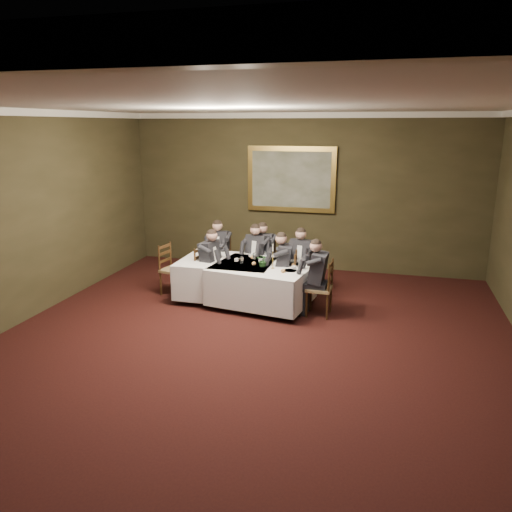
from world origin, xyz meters
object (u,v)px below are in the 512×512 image
at_px(table_main, 262,283).
at_px(chair_sec_backleft, 220,269).
at_px(diner_sec_endright, 285,277).
at_px(centerpiece, 263,260).
at_px(diner_main_backleft, 258,264).
at_px(chair_sec_endleft, 173,280).
at_px(table_second, 228,276).
at_px(chair_main_backright, 301,281).
at_px(chair_main_endleft, 209,284).
at_px(diner_main_endright, 319,287).
at_px(candlestick, 273,259).
at_px(diner_main_endleft, 209,272).
at_px(chair_sec_endright, 285,289).
at_px(painting, 291,179).
at_px(diner_sec_backright, 263,262).
at_px(diner_sec_backleft, 219,259).
at_px(chair_sec_backright, 264,273).
at_px(chair_main_endright, 319,299).
at_px(chair_main_backleft, 258,275).
at_px(diner_main_backright, 302,270).

relative_size(table_main, chair_sec_backleft, 1.93).
height_order(diner_sec_endright, centerpiece, diner_sec_endright).
relative_size(diner_main_backleft, chair_sec_endleft, 1.35).
distance_m(table_second, chair_main_backright, 1.46).
distance_m(chair_main_endleft, diner_main_endright, 2.21).
height_order(diner_sec_endright, candlestick, diner_sec_endright).
xyz_separation_m(diner_main_endleft, chair_sec_endright, (1.48, 0.07, -0.23)).
height_order(table_main, diner_main_backleft, diner_main_backleft).
relative_size(chair_main_endleft, diner_sec_endright, 0.74).
bearing_deg(chair_main_endleft, table_second, 111.55).
bearing_deg(chair_sec_backleft, painting, -131.48).
xyz_separation_m(chair_sec_backleft, diner_sec_backright, (0.96, -0.01, 0.23)).
height_order(diner_sec_backleft, chair_sec_backright, diner_sec_backleft).
height_order(diner_sec_backright, diner_sec_endright, same).
bearing_deg(diner_sec_endright, chair_sec_endright, -90.00).
distance_m(table_second, chair_main_endleft, 0.40).
distance_m(chair_sec_endright, chair_sec_endleft, 2.25).
distance_m(table_second, diner_sec_backright, 1.02).
xyz_separation_m(chair_main_backright, candlestick, (-0.37, -0.90, 0.65)).
height_order(table_main, diner_sec_backright, diner_sec_backright).
xyz_separation_m(diner_main_backleft, diner_main_endleft, (-0.75, -0.78, 0.00)).
xyz_separation_m(diner_main_endright, diner_sec_backleft, (-2.29, 1.31, 0.00)).
height_order(chair_main_endright, centerpiece, centerpiece).
distance_m(chair_main_backleft, painting, 2.48).
bearing_deg(diner_main_backleft, chair_sec_backleft, 2.45).
height_order(diner_main_backleft, chair_main_backright, diner_main_backleft).
distance_m(centerpiece, painting, 2.92).
bearing_deg(chair_main_backleft, diner_main_backright, -173.96).
relative_size(diner_main_endright, centerpiece, 5.64).
xyz_separation_m(chair_main_endright, chair_sec_endleft, (-2.95, 0.40, 0.00)).
bearing_deg(chair_sec_backleft, candlestick, 136.47).
relative_size(chair_main_endleft, chair_sec_backleft, 1.00).
height_order(chair_sec_endright, centerpiece, centerpiece).
height_order(chair_main_endright, chair_sec_endleft, same).
distance_m(table_main, chair_main_endleft, 1.11).
bearing_deg(chair_main_endright, diner_main_backright, 29.02).
bearing_deg(chair_sec_endright, diner_main_endright, -128.15).
height_order(chair_main_backright, chair_main_endleft, same).
xyz_separation_m(chair_sec_endright, candlestick, (-0.17, -0.33, 0.65)).
xyz_separation_m(table_main, chair_main_endleft, (-1.09, 0.17, -0.17)).
xyz_separation_m(centerpiece, painting, (-0.03, 2.67, 1.17)).
bearing_deg(candlestick, diner_sec_backright, 111.35).
height_order(diner_main_backright, centerpiece, diner_main_backright).
relative_size(chair_main_endright, diner_main_endright, 0.74).
relative_size(chair_main_backright, diner_sec_backleft, 0.74).
bearing_deg(chair_sec_endleft, chair_main_endright, 92.42).
bearing_deg(chair_main_backleft, chair_sec_backright, -93.78).
relative_size(chair_sec_endleft, centerpiece, 4.19).
relative_size(chair_main_backright, diner_sec_backright, 0.74).
distance_m(diner_main_backleft, chair_sec_endleft, 1.70).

